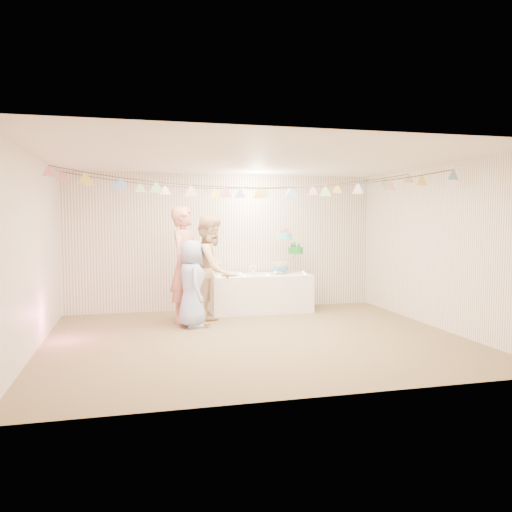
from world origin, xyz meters
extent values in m
plane|color=brown|center=(0.00, 0.00, 0.00)|extent=(6.00, 6.00, 0.00)
plane|color=silver|center=(0.00, 0.00, 2.60)|extent=(6.00, 6.00, 0.00)
plane|color=white|center=(0.00, 2.50, 1.30)|extent=(6.00, 6.00, 0.00)
plane|color=white|center=(0.00, -2.50, 1.30)|extent=(6.00, 6.00, 0.00)
plane|color=white|center=(-3.00, 0.00, 1.30)|extent=(5.00, 5.00, 0.00)
plane|color=white|center=(3.00, 0.00, 1.30)|extent=(5.00, 5.00, 0.00)
cube|color=white|center=(0.58, 2.02, 0.35)|extent=(1.88, 0.75, 0.71)
cylinder|color=white|center=(-0.03, 1.97, 0.76)|extent=(0.36, 0.36, 0.02)
imported|color=tan|center=(-0.87, 1.48, 0.98)|extent=(0.78, 0.85, 1.96)
imported|color=#DAB186|center=(-0.46, 1.25, 0.90)|extent=(0.99, 1.08, 1.81)
imported|color=#A0B2E3|center=(-0.81, 1.02, 0.71)|extent=(0.50, 0.72, 1.41)
cylinder|color=#FFD88C|center=(-0.22, 1.87, 0.72)|extent=(0.04, 0.04, 0.03)
cylinder|color=#FFD88C|center=(0.23, 2.20, 0.72)|extent=(0.04, 0.04, 0.03)
cylinder|color=#FFD88C|center=(0.68, 1.80, 0.72)|extent=(0.04, 0.04, 0.03)
cylinder|color=#FFD88C|center=(0.93, 2.24, 0.72)|extent=(0.04, 0.04, 0.03)
cylinder|color=#FFD88C|center=(1.40, 1.84, 0.72)|extent=(0.04, 0.04, 0.03)
cylinder|color=#FFD88C|center=(1.48, 2.17, 0.72)|extent=(0.04, 0.04, 0.03)
cylinder|color=#FFD88C|center=(0.23, 1.81, 0.72)|extent=(0.04, 0.04, 0.03)
camera|label=1|loc=(-1.72, -6.99, 1.75)|focal=35.00mm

